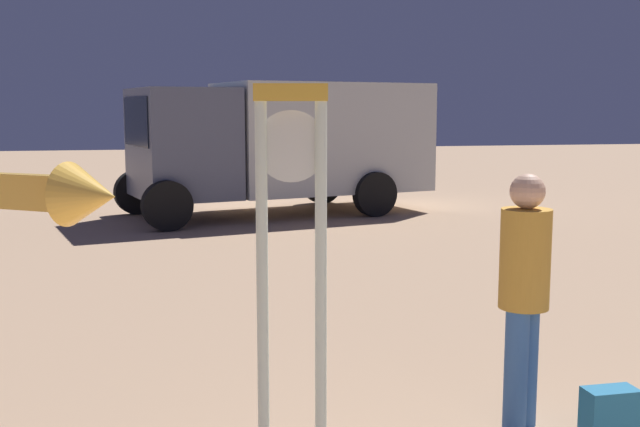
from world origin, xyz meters
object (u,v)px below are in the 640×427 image
backpack (609,421)px  person_near_clock (524,289)px  standing_clock (291,238)px  box_truck_near (285,140)px

backpack → person_near_clock: bearing=128.9°
standing_clock → backpack: 2.34m
backpack → box_truck_near: box_truck_near is taller
backpack → box_truck_near: bearing=90.5°
backpack → standing_clock: bearing=172.8°
backpack → box_truck_near: (-0.11, 11.46, 1.31)m
person_near_clock → backpack: (0.37, -0.46, -0.77)m
standing_clock → backpack: size_ratio=5.46×
standing_clock → person_near_clock: standing_clock is taller
standing_clock → box_truck_near: box_truck_near is taller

